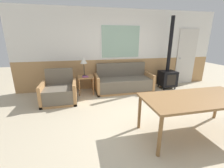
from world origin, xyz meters
TOP-DOWN VIEW (x-y plane):
  - ground_plane at (0.00, 0.00)m, footprint 16.00×16.00m
  - wall_back at (-0.00, 2.63)m, footprint 7.20×0.09m
  - couch at (-0.04, 2.14)m, footprint 1.92×0.83m
  - armchair at (-2.09, 1.61)m, footprint 0.94×0.84m
  - side_table at (-1.31, 2.20)m, footprint 0.50×0.50m
  - table_lamp at (-1.35, 2.29)m, footprint 0.22×0.22m
  - book_stack at (-1.33, 2.11)m, footprint 0.20×0.15m
  - dining_table at (0.54, -0.50)m, footprint 1.96×0.90m
  - wood_stove at (1.59, 2.09)m, footprint 0.55×0.50m
  - entry_door at (2.63, 2.57)m, footprint 0.81×0.09m

SIDE VIEW (x-z plane):
  - ground_plane at x=0.00m, z-range 0.00..0.00m
  - armchair at x=-2.09m, z-range -0.18..0.72m
  - couch at x=-0.04m, z-range -0.18..0.74m
  - side_table at x=-1.31m, z-range 0.18..0.74m
  - wood_stove at x=1.59m, z-range -0.68..1.78m
  - book_stack at x=-1.33m, z-range 0.56..0.59m
  - dining_table at x=0.54m, z-range 0.30..1.04m
  - entry_door at x=2.63m, z-range 0.00..2.10m
  - table_lamp at x=-1.35m, z-range 0.75..1.36m
  - wall_back at x=0.00m, z-range 0.01..2.71m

